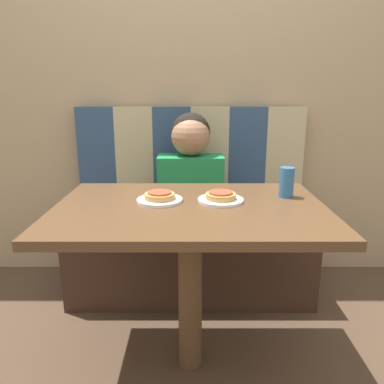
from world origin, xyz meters
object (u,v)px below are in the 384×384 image
person (192,166)px  pizza_right (222,195)px  plate_right (222,200)px  pizza_left (161,195)px  drinking_cup (288,182)px  plate_left (161,200)px

person → pizza_right: bearing=-78.3°
plate_right → pizza_left: 0.25m
drinking_cup → pizza_right: bearing=-166.1°
plate_right → drinking_cup: size_ratio=1.46×
plate_left → pizza_right: 0.25m
person → pizza_left: size_ratio=5.03×
person → drinking_cup: bearing=-52.3°
drinking_cup → plate_right: bearing=-166.1°
plate_left → pizza_left: 0.02m
pizza_left → pizza_right: 0.25m
plate_right → drinking_cup: (0.28, 0.07, 0.06)m
pizza_right → drinking_cup: bearing=13.9°
pizza_left → person: bearing=78.3°
person → plate_right: bearing=-78.3°
plate_left → drinking_cup: drinking_cup is taller
pizza_right → drinking_cup: 0.29m
pizza_left → pizza_right: (0.25, 0.00, 0.00)m
pizza_left → drinking_cup: size_ratio=0.97×
drinking_cup → plate_left: bearing=-172.5°
person → pizza_left: (-0.12, -0.60, -0.00)m
pizza_right → plate_left: bearing=180.0°
plate_right → pizza_right: (-0.00, -0.00, 0.02)m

